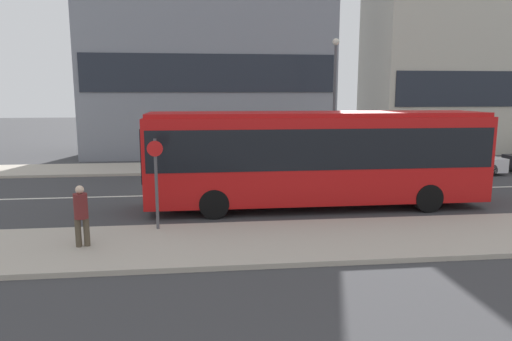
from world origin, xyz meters
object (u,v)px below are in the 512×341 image
Objects in this scene: city_bus at (317,153)px; parked_car_0 at (454,161)px; street_lamp at (335,89)px; pedestrian_near_stop at (81,212)px; bus_stop_sign at (156,177)px.

parked_car_0 is at bearing 34.85° from city_bus.
parked_car_0 is 6.93m from street_lamp.
street_lamp reaches higher than pedestrian_near_stop.
pedestrian_near_stop reaches higher than parked_car_0.
street_lamp is (2.90, 8.00, 2.26)m from city_bus.
street_lamp is at bearing 157.98° from parked_car_0.
street_lamp is (8.13, 10.47, 2.53)m from bus_stop_sign.
pedestrian_near_stop is 2.28m from bus_stop_sign.
street_lamp is (9.87, 11.79, 3.16)m from pedestrian_near_stop.
street_lamp is at bearing 52.16° from bus_stop_sign.
pedestrian_near_stop is 15.70m from street_lamp.
city_bus is 7.39× the size of pedestrian_near_stop.
street_lamp is at bearing 38.56° from pedestrian_near_stop.
bus_stop_sign is (1.74, 1.32, 0.63)m from pedestrian_near_stop.
bus_stop_sign is 0.39× the size of street_lamp.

